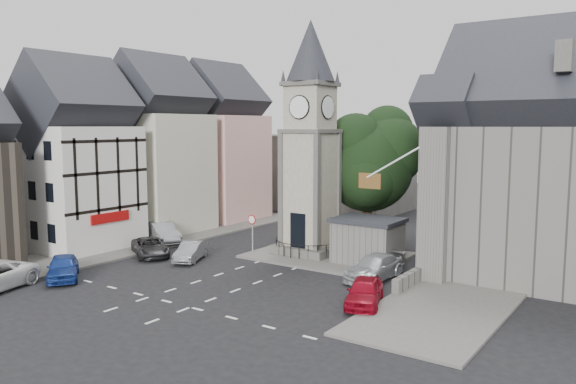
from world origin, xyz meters
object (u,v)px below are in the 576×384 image
Objects in this scene: clock_tower at (310,139)px; pedestrian at (421,267)px; stone_shelter at (368,241)px; car_west_blue at (63,267)px; car_east_red at (364,292)px.

clock_tower is 11.98m from pedestrian.
stone_shelter reaches higher than pedestrian.
car_west_blue is (-8.44, -13.99, -7.40)m from clock_tower.
pedestrian reaches higher than car_west_blue.
clock_tower is at bearing -22.09° from pedestrian.
pedestrian is at bearing -23.15° from stone_shelter.
stone_shelter reaches higher than car_west_blue.
clock_tower reaches higher than stone_shelter.
car_east_red is (3.70, -7.69, -0.85)m from stone_shelter.
clock_tower reaches higher than car_east_red.
clock_tower is 9.21× the size of pedestrian.
clock_tower is 3.95× the size of car_east_red.
car_east_red is at bearing 75.11° from pedestrian.
car_west_blue is at bearing -134.44° from stone_shelter.
clock_tower is at bearing 5.46° from car_west_blue.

